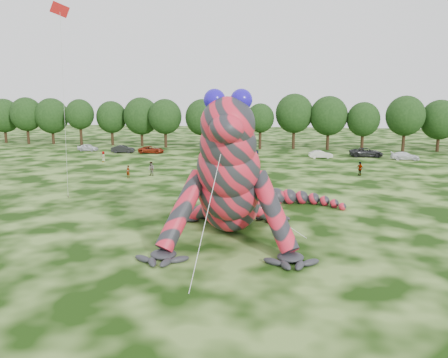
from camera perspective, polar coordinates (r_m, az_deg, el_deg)
ground at (r=29.33m, az=-7.83°, el=-9.18°), size 240.00×240.00×0.00m
inflatable_gecko at (r=32.59m, az=0.96°, el=2.42°), size 19.79×22.71×10.45m
flying_kite at (r=40.46m, az=-20.57°, el=18.10°), size 3.85×5.45×17.94m
tree_0 at (r=106.37m, az=-26.77°, el=6.80°), size 6.91×6.22×9.51m
tree_1 at (r=101.83m, az=-24.34°, el=6.95°), size 6.74×6.07×9.81m
tree_2 at (r=99.55m, az=-21.54°, el=7.04°), size 7.04×6.34×9.64m
tree_3 at (r=94.48m, az=-18.26°, el=7.03°), size 5.81×5.23×9.44m
tree_4 at (r=93.30m, az=-14.45°, el=7.07°), size 6.22×5.60×9.06m
tree_5 at (r=90.54m, az=-10.74°, el=7.35°), size 7.16×6.44×9.80m
tree_6 at (r=87.09m, az=-7.68°, el=7.22°), size 6.52×5.86×9.49m
tree_7 at (r=85.26m, az=-2.82°, el=7.22°), size 6.68×6.01×9.48m
tree_8 at (r=84.37m, az=1.13°, el=7.01°), size 6.14×5.53×8.94m
tree_9 at (r=84.10m, az=4.75°, el=6.87°), size 5.27×4.74×8.68m
tree_10 at (r=84.95m, az=9.13°, el=7.43°), size 7.09×6.38×10.50m
tree_11 at (r=84.73m, az=13.47°, el=7.12°), size 7.01×6.31×10.07m
tree_12 at (r=84.92m, az=17.70°, el=6.54°), size 5.99×5.39×8.97m
tree_13 at (r=85.54m, az=22.53°, el=6.65°), size 6.83×6.15×10.13m
tree_14 at (r=88.68m, az=26.30°, el=6.24°), size 6.82×6.14×9.40m
car_0 at (r=84.76m, az=-17.35°, el=3.95°), size 4.00×1.97×1.31m
car_1 at (r=80.26m, az=-13.06°, el=3.82°), size 4.22×1.89×1.34m
car_2 at (r=78.74m, az=-9.47°, el=3.80°), size 4.62×2.19×1.27m
car_3 at (r=76.64m, az=-1.10°, el=3.83°), size 5.06×2.08×1.47m
car_4 at (r=76.22m, az=3.07°, el=3.73°), size 4.03×1.75×1.35m
car_5 at (r=73.17m, az=12.51°, el=3.16°), size 3.98×2.03×1.25m
car_6 at (r=76.79m, az=18.10°, el=3.33°), size 5.64×2.94×1.52m
car_7 at (r=75.20m, az=22.56°, el=2.80°), size 4.36×1.77×1.26m
spectator_4 at (r=69.83m, az=-15.48°, el=2.83°), size 0.84×0.95×1.64m
spectator_3 at (r=58.26m, az=17.31°, el=1.30°), size 1.00×1.06×1.76m
spectator_1 at (r=56.08m, az=-9.47°, el=1.31°), size 1.09×1.01×1.80m
spectator_0 at (r=55.16m, az=-12.42°, el=0.93°), size 0.68×0.60×1.57m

